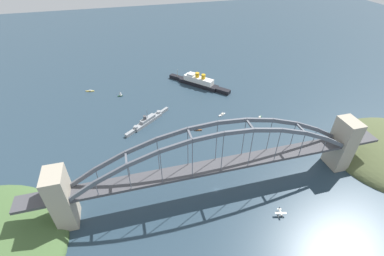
% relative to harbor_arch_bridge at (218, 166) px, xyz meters
% --- Properties ---
extents(ground_plane, '(1400.00, 1400.00, 0.00)m').
position_rel_harbor_arch_bridge_xyz_m(ground_plane, '(0.00, 0.00, -27.91)').
color(ground_plane, '#283D4C').
extents(harbor_arch_bridge, '(298.92, 20.59, 67.59)m').
position_rel_harbor_arch_bridge_xyz_m(harbor_arch_bridge, '(0.00, 0.00, 0.00)').
color(harbor_arch_bridge, '#ADA38E').
rests_on(harbor_arch_bridge, ground).
extents(ocean_liner, '(71.85, 76.88, 19.11)m').
position_rel_harbor_arch_bridge_xyz_m(ocean_liner, '(38.27, 186.43, -22.04)').
color(ocean_liner, black).
rests_on(ocean_liner, ground).
extents(naval_cruiser, '(55.66, 45.63, 17.07)m').
position_rel_harbor_arch_bridge_xyz_m(naval_cruiser, '(-44.11, 113.76, -24.95)').
color(naval_cruiser, gray).
rests_on(naval_cruiser, ground).
extents(seaplane_taxiing_near_bridge, '(9.16, 7.85, 4.85)m').
position_rel_harbor_arch_bridge_xyz_m(seaplane_taxiing_near_bridge, '(40.05, -37.63, -25.86)').
color(seaplane_taxiing_near_bridge, '#B7B7B2').
rests_on(seaplane_taxiing_near_bridge, ground).
extents(small_boat_0, '(6.63, 3.71, 7.75)m').
position_rel_harbor_arch_bridge_xyz_m(small_boat_0, '(-71.10, 184.80, -24.23)').
color(small_boat_0, '#2D6B3D').
rests_on(small_boat_0, ground).
extents(small_boat_1, '(9.15, 8.65, 2.66)m').
position_rel_harbor_arch_bridge_xyz_m(small_boat_1, '(84.51, 88.02, -26.95)').
color(small_boat_1, '#2D6B3D').
rests_on(small_boat_1, ground).
extents(small_boat_2, '(11.72, 3.89, 1.99)m').
position_rel_harbor_arch_bridge_xyz_m(small_boat_2, '(-111.38, 208.76, -27.19)').
color(small_boat_2, gold).
rests_on(small_boat_2, ground).
extents(small_boat_3, '(9.75, 5.65, 2.47)m').
position_rel_harbor_arch_bridge_xyz_m(small_boat_3, '(44.50, 106.42, -27.02)').
color(small_boat_3, silver).
rests_on(small_boat_3, ground).
extents(small_boat_4, '(9.86, 5.32, 2.65)m').
position_rel_harbor_arch_bridge_xyz_m(small_boat_4, '(7.33, 85.40, -26.96)').
color(small_boat_4, brown).
rests_on(small_boat_4, ground).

